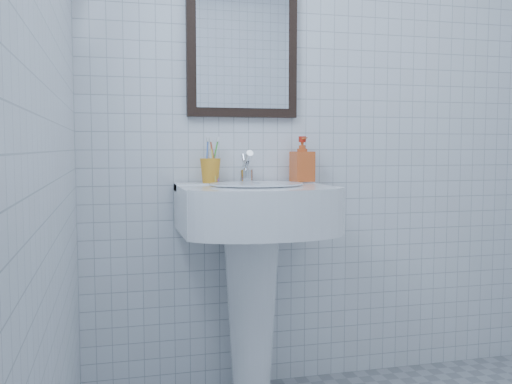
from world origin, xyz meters
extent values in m
cube|color=white|center=(0.00, 1.20, 1.25)|extent=(2.20, 0.02, 2.50)
cube|color=white|center=(-1.10, 0.00, 1.25)|extent=(0.02, 2.40, 2.50)
cone|color=white|center=(-0.38, 1.02, 0.39)|extent=(0.24, 0.24, 0.78)
cube|color=white|center=(-0.38, 0.96, 0.85)|extent=(0.62, 0.44, 0.19)
cube|color=white|center=(-0.38, 1.13, 0.93)|extent=(0.62, 0.11, 0.03)
cylinder|color=white|center=(-0.38, 0.93, 0.96)|extent=(0.39, 0.39, 0.01)
cylinder|color=silver|center=(-0.38, 1.10, 0.98)|extent=(0.06, 0.06, 0.06)
cylinder|color=silver|center=(-0.38, 1.09, 1.05)|extent=(0.03, 0.11, 0.09)
cylinder|color=silver|center=(-0.38, 1.13, 1.03)|extent=(0.04, 0.06, 0.10)
imported|color=#BF4512|center=(-0.12, 1.11, 1.05)|extent=(0.10, 0.10, 0.20)
cube|color=black|center=(-0.38, 1.18, 1.55)|extent=(0.50, 0.04, 0.62)
cube|color=white|center=(-0.38, 1.16, 1.55)|extent=(0.42, 0.00, 0.54)
camera|label=1|loc=(-0.95, -1.33, 1.10)|focal=40.00mm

